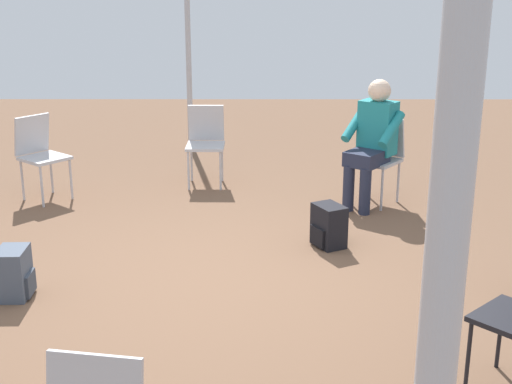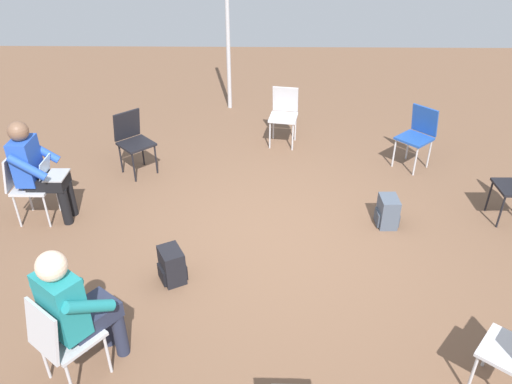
% 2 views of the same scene
% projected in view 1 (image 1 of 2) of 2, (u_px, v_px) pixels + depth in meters
% --- Properties ---
extents(ground_plane, '(15.65, 15.65, 0.00)m').
position_uv_depth(ground_plane, '(206.00, 278.00, 5.39)').
color(ground_plane, brown).
extents(chair_east, '(0.44, 0.40, 0.85)m').
position_uv_depth(chair_east, '(206.00, 139.00, 7.65)').
color(chair_east, '#B7B7BC').
rests_on(chair_east, ground).
extents(chair_southeast, '(0.58, 0.58, 0.85)m').
position_uv_depth(chair_southeast, '(380.00, 154.00, 7.04)').
color(chair_southeast, '#B7B7BC').
rests_on(chair_southeast, ground).
extents(chair_northeast, '(0.58, 0.59, 0.85)m').
position_uv_depth(chair_northeast, '(40.00, 151.00, 7.14)').
color(chair_northeast, '#B7B7BC').
rests_on(chair_northeast, ground).
extents(person_in_teal, '(0.63, 0.63, 1.24)m').
position_uv_depth(person_in_teal, '(373.00, 137.00, 6.86)').
color(person_in_teal, '#23283D').
rests_on(person_in_teal, ground).
extents(backpack_near_laptop_user, '(0.29, 0.26, 0.36)m').
position_uv_depth(backpack_near_laptop_user, '(14.00, 276.00, 5.05)').
color(backpack_near_laptop_user, '#475160').
rests_on(backpack_near_laptop_user, ground).
extents(backpack_by_empty_chair, '(0.34, 0.31, 0.36)m').
position_uv_depth(backpack_by_empty_chair, '(329.00, 228.00, 5.98)').
color(backpack_by_empty_chair, black).
rests_on(backpack_by_empty_chair, ground).
extents(tent_pole_near, '(0.07, 0.07, 2.52)m').
position_uv_depth(tent_pole_near, '(188.00, 50.00, 9.05)').
color(tent_pole_near, '#B2B2B7').
rests_on(tent_pole_near, ground).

